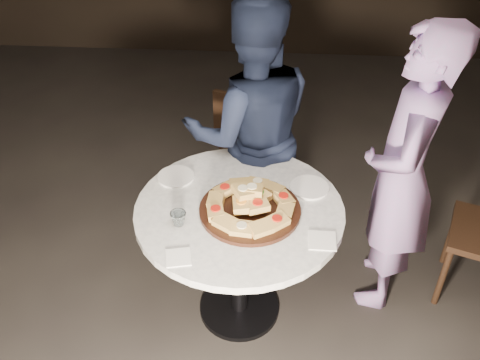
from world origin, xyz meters
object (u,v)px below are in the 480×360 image
(focaccia_pile, at_px, (250,202))
(diner_teal, at_px, (402,176))
(chair_far, at_px, (248,136))
(table, at_px, (239,229))
(serving_board, at_px, (250,210))
(diner_navy, at_px, (251,132))
(water_glass, at_px, (178,219))

(focaccia_pile, relative_size, diner_teal, 0.26)
(diner_teal, bearing_deg, chair_far, -121.20)
(chair_far, bearing_deg, diner_teal, 158.56)
(chair_far, distance_m, diner_teal, 1.23)
(table, bearing_deg, serving_board, -28.20)
(chair_far, height_order, diner_teal, diner_teal)
(chair_far, height_order, diner_navy, diner_navy)
(chair_far, bearing_deg, table, 114.96)
(serving_board, height_order, chair_far, chair_far)
(serving_board, distance_m, water_glass, 0.35)
(water_glass, relative_size, diner_teal, 0.05)
(table, xyz_separation_m, chair_far, (-0.01, 1.08, -0.14))
(diner_teal, bearing_deg, serving_board, -56.33)
(water_glass, bearing_deg, chair_far, 77.87)
(focaccia_pile, relative_size, chair_far, 0.52)
(table, xyz_separation_m, serving_board, (0.05, -0.03, 0.15))
(chair_far, xyz_separation_m, diner_navy, (0.04, -0.46, 0.32))
(focaccia_pile, xyz_separation_m, chair_far, (-0.06, 1.10, -0.34))
(focaccia_pile, bearing_deg, diner_teal, 18.90)
(diner_navy, relative_size, diner_teal, 0.98)
(table, xyz_separation_m, focaccia_pile, (0.05, -0.03, 0.20))
(focaccia_pile, bearing_deg, serving_board, -59.92)
(serving_board, height_order, water_glass, water_glass)
(table, distance_m, focaccia_pile, 0.21)
(diner_navy, bearing_deg, chair_far, -95.78)
(serving_board, xyz_separation_m, focaccia_pile, (-0.00, 0.00, 0.05))
(focaccia_pile, bearing_deg, diner_navy, 92.51)
(serving_board, relative_size, water_glass, 6.46)
(focaccia_pile, distance_m, water_glass, 0.35)
(focaccia_pile, relative_size, water_glass, 5.75)
(table, bearing_deg, focaccia_pile, -26.47)
(chair_far, relative_size, diner_navy, 0.52)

